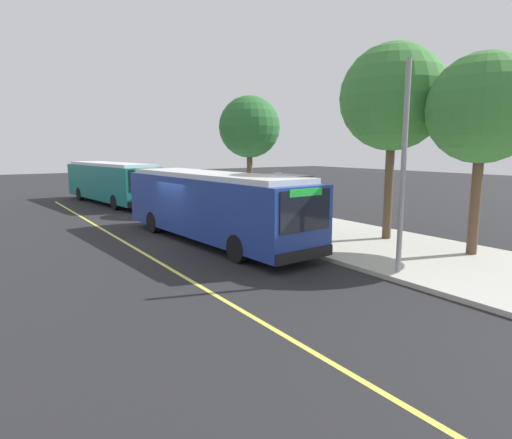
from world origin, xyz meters
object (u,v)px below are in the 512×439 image
at_px(transit_bus_main, 212,204).
at_px(waiting_bench, 284,212).
at_px(pedestrian_commuter, 235,201).
at_px(route_sign_post, 278,195).
at_px(transit_bus_second, 111,181).

relative_size(transit_bus_main, waiting_bench, 7.27).
relative_size(transit_bus_main, pedestrian_commuter, 6.88).
distance_m(transit_bus_main, route_sign_post, 2.90).
distance_m(transit_bus_second, pedestrian_commuter, 12.26).
bearing_deg(waiting_bench, route_sign_post, -41.13).
height_order(route_sign_post, pedestrian_commuter, route_sign_post).
height_order(waiting_bench, pedestrian_commuter, pedestrian_commuter).
xyz_separation_m(transit_bus_second, pedestrian_commuter, (11.76, 3.42, -0.50)).
height_order(transit_bus_second, waiting_bench, transit_bus_second).
bearing_deg(route_sign_post, pedestrian_commuter, 170.71).
bearing_deg(pedestrian_commuter, waiting_bench, 37.96).
xyz_separation_m(transit_bus_main, pedestrian_commuter, (-4.04, 3.51, -0.50)).
xyz_separation_m(transit_bus_main, route_sign_post, (1.08, 2.67, 0.34)).
height_order(transit_bus_main, route_sign_post, same).
height_order(transit_bus_main, pedestrian_commuter, transit_bus_main).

